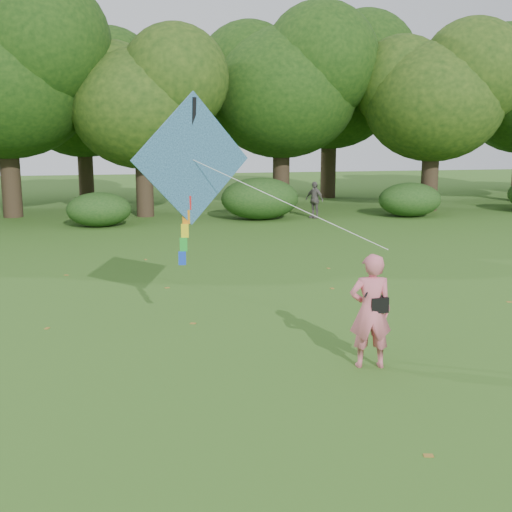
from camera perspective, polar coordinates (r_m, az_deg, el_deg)
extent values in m
plane|color=#265114|center=(11.27, 4.57, -9.35)|extent=(100.00, 100.00, 0.00)
imported|color=#D86577|center=(10.89, 10.15, -4.83)|extent=(0.78, 0.58, 1.95)
imported|color=#625B57|center=(29.35, 5.20, 4.99)|extent=(0.89, 1.03, 1.67)
cube|color=black|center=(10.87, 10.81, -4.23)|extent=(0.30, 0.20, 0.26)
cylinder|color=black|center=(10.73, 10.31, -2.35)|extent=(0.33, 0.14, 0.47)
cube|color=#24429C|center=(11.87, -5.69, 8.54)|extent=(2.25, 0.99, 2.42)
cube|color=black|center=(11.90, -5.71, 8.55)|extent=(0.18, 0.26, 2.21)
cylinder|color=white|center=(11.13, 2.59, 4.81)|extent=(2.97, 2.15, 1.41)
cube|color=red|center=(11.94, -6.11, 4.72)|extent=(0.14, 0.06, 0.26)
cube|color=orange|center=(11.97, -6.23, 3.48)|extent=(0.14, 0.06, 0.26)
cube|color=yellow|center=(12.00, -6.34, 2.24)|extent=(0.14, 0.06, 0.26)
cube|color=green|center=(12.04, -6.46, 1.02)|extent=(0.14, 0.06, 0.26)
cube|color=blue|center=(12.09, -6.58, -0.20)|extent=(0.14, 0.06, 0.26)
cylinder|color=#3A2D1E|center=(31.58, -20.98, 6.73)|extent=(0.88, 0.88, 3.85)
ellipsoid|color=#1E3F11|center=(31.59, -21.51, 14.20)|extent=(8.00, 8.00, 6.80)
cylinder|color=#3A2D1E|center=(30.23, -9.88, 6.46)|extent=(0.80, 0.80, 3.15)
ellipsoid|color=#1E3F11|center=(30.15, -10.09, 12.79)|extent=(6.40, 6.40, 5.44)
cylinder|color=#3A2D1E|center=(33.17, 2.25, 7.47)|extent=(0.86, 0.86, 3.67)
ellipsoid|color=#1E3F11|center=(33.16, 2.30, 14.26)|extent=(7.60, 7.60, 6.46)
cylinder|color=#3A2D1E|center=(33.28, 15.18, 6.89)|extent=(0.83, 0.83, 3.43)
ellipsoid|color=#1E3F11|center=(33.24, 15.50, 13.06)|extent=(6.80, 6.80, 5.78)
cylinder|color=#3A2D1E|center=(37.73, -14.90, 7.41)|extent=(0.84, 0.84, 3.50)
ellipsoid|color=#1E3F11|center=(37.70, -15.18, 12.99)|extent=(7.00, 7.00, 5.95)
cylinder|color=#3A2D1E|center=(38.59, 6.45, 8.17)|extent=(0.90, 0.90, 4.02)
ellipsoid|color=#1E3F11|center=(38.61, 6.59, 14.35)|extent=(7.80, 7.80, 6.63)
ellipsoid|color=#264919|center=(27.43, -13.79, 4.04)|extent=(2.66, 2.09, 1.42)
ellipsoid|color=#264919|center=(28.81, 0.34, 5.13)|extent=(3.50, 2.75, 1.88)
ellipsoid|color=#264919|center=(30.60, 13.51, 4.89)|extent=(2.94, 2.31, 1.58)
cube|color=olive|center=(13.69, -18.08, -6.13)|extent=(0.12, 0.14, 0.01)
cube|color=olive|center=(16.34, 6.78, -2.88)|extent=(0.09, 0.13, 0.01)
cube|color=olive|center=(8.51, 15.08, -16.75)|extent=(0.14, 0.11, 0.01)
cube|color=olive|center=(18.47, -16.51, -1.64)|extent=(0.14, 0.13, 0.01)
cube|color=olive|center=(13.40, -5.61, -5.98)|extent=(0.14, 0.12, 0.01)
cube|color=olive|center=(18.70, 6.45, -1.09)|extent=(0.09, 0.13, 0.01)
cube|color=olive|center=(16.45, -7.89, -2.81)|extent=(0.14, 0.11, 0.01)
cube|color=olive|center=(20.12, -9.79, -0.31)|extent=(0.10, 0.13, 0.01)
cube|color=olive|center=(16.09, 21.60, -3.81)|extent=(0.13, 0.10, 0.01)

